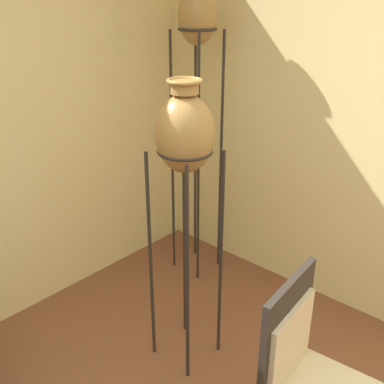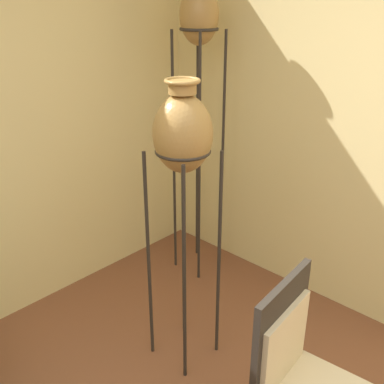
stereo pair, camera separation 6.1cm
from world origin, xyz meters
name	(u,v)px [view 1 (the left image)]	position (x,y,z in m)	size (l,w,h in m)	color
vase_stand_tall	(197,29)	(1.81, 1.62, 1.83)	(0.28, 0.28, 2.20)	#28231E
vase_stand_medium	(185,140)	(1.04, 1.02, 1.37)	(0.30, 0.30, 1.67)	#28231E
chair	(314,379)	(0.84, 0.10, 0.56)	(0.49, 0.53, 1.00)	#28231E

